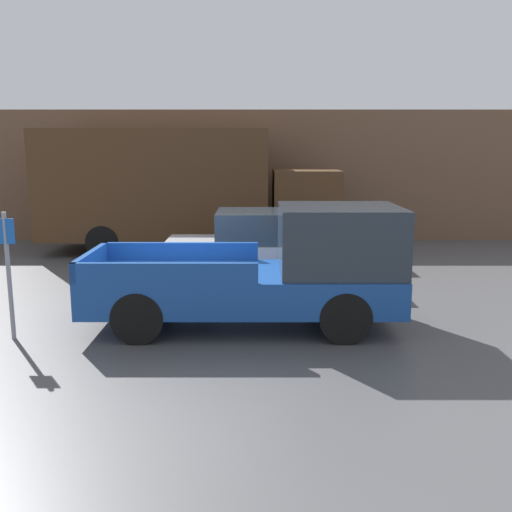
{
  "coord_description": "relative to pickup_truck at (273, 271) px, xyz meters",
  "views": [
    {
      "loc": [
        1.31,
        -10.26,
        3.06
      ],
      "look_at": [
        1.34,
        0.21,
        1.04
      ],
      "focal_mm": 40.0,
      "sensor_mm": 36.0,
      "label": 1
    }
  ],
  "objects": [
    {
      "name": "ground_plane",
      "position": [
        -1.64,
        0.79,
        -0.98
      ],
      "size": [
        60.0,
        60.0,
        0.0
      ],
      "primitive_type": "plane",
      "color": "#4C4C4F"
    },
    {
      "name": "building_wall",
      "position": [
        -1.64,
        9.22,
        1.13
      ],
      "size": [
        28.0,
        0.15,
        4.21
      ],
      "color": "brown",
      "rests_on": "ground"
    },
    {
      "name": "pickup_truck",
      "position": [
        0.0,
        0.0,
        0.0
      ],
      "size": [
        5.26,
        2.0,
        2.08
      ],
      "color": "#194799",
      "rests_on": "ground"
    },
    {
      "name": "car",
      "position": [
        -0.04,
        3.01,
        -0.13
      ],
      "size": [
        4.52,
        1.9,
        1.66
      ],
      "color": "#B7BABF",
      "rests_on": "ground"
    },
    {
      "name": "delivery_truck",
      "position": [
        -2.58,
        7.11,
        0.9
      ],
      "size": [
        8.53,
        2.36,
        3.54
      ],
      "color": "#472D19",
      "rests_on": "ground"
    },
    {
      "name": "parking_sign",
      "position": [
        -4.24,
        -0.67,
        0.19
      ],
      "size": [
        0.3,
        0.07,
        2.06
      ],
      "color": "gray",
      "rests_on": "ground"
    }
  ]
}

